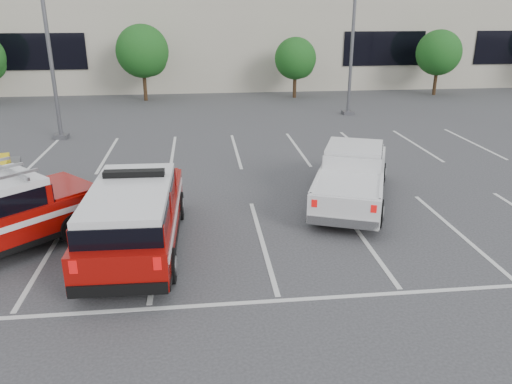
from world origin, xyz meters
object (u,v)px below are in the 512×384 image
(convention_building, at_px, (216,21))
(white_pickup, at_px, (351,180))
(tree_right, at_px, (439,54))
(light_pole_left, at_px, (46,22))
(tree_mid_right, at_px, (296,60))
(tree_mid_left, at_px, (144,53))
(light_pole_mid, at_px, (354,19))
(fire_chief_suv, at_px, (135,221))

(convention_building, relative_size, white_pickup, 10.18)
(tree_right, bearing_deg, light_pole_left, -156.49)
(convention_building, distance_m, white_pickup, 29.67)
(tree_mid_right, bearing_deg, tree_mid_left, 180.00)
(convention_building, bearing_deg, white_pickup, -84.18)
(convention_building, height_order, white_pickup, convention_building)
(convention_building, height_order, light_pole_left, convention_building)
(light_pole_left, xyz_separation_m, light_pole_mid, (15.00, 4.00, 0.00))
(tree_mid_right, relative_size, tree_right, 0.90)
(tree_right, relative_size, fire_chief_suv, 0.78)
(light_pole_left, xyz_separation_m, fire_chief_suv, (4.79, -12.11, -4.38))
(fire_chief_suv, bearing_deg, convention_building, 85.34)
(tree_mid_left, xyz_separation_m, light_pole_mid, (11.91, -6.05, 2.14))
(light_pole_left, bearing_deg, tree_right, 23.51)
(light_pole_mid, bearing_deg, tree_right, 36.77)
(convention_building, bearing_deg, light_pole_left, -112.39)
(tree_right, xyz_separation_m, light_pole_left, (-23.09, -10.05, 2.41))
(light_pole_left, height_order, light_pole_mid, same)
(tree_mid_left, xyz_separation_m, white_pickup, (8.07, -19.43, -2.36))
(tree_mid_left, relative_size, fire_chief_suv, 0.86)
(convention_building, bearing_deg, tree_mid_right, -63.43)
(convention_building, distance_m, fire_chief_suv, 32.39)
(tree_right, height_order, white_pickup, tree_right)
(tree_right, xyz_separation_m, light_pole_mid, (-8.09, -6.05, 2.41))
(convention_building, distance_m, tree_mid_right, 11.20)
(fire_chief_suv, distance_m, white_pickup, 6.93)
(fire_chief_suv, bearing_deg, light_pole_mid, 59.03)
(tree_right, relative_size, light_pole_left, 0.43)
(tree_mid_left, bearing_deg, light_pole_mid, -26.92)
(light_pole_mid, bearing_deg, tree_mid_left, 153.08)
(tree_mid_right, bearing_deg, light_pole_left, -142.50)
(light_pole_mid, bearing_deg, light_pole_left, -165.07)
(fire_chief_suv, bearing_deg, tree_mid_right, 70.86)
(light_pole_mid, distance_m, white_pickup, 14.63)
(tree_mid_left, relative_size, tree_mid_right, 1.21)
(convention_building, height_order, tree_right, convention_building)
(tree_right, relative_size, white_pickup, 0.75)
(light_pole_left, distance_m, light_pole_mid, 15.52)
(white_pickup, bearing_deg, fire_chief_suv, -135.74)
(tree_mid_right, bearing_deg, convention_building, 116.57)
(light_pole_left, distance_m, fire_chief_suv, 13.74)
(tree_mid_left, bearing_deg, fire_chief_suv, -85.61)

